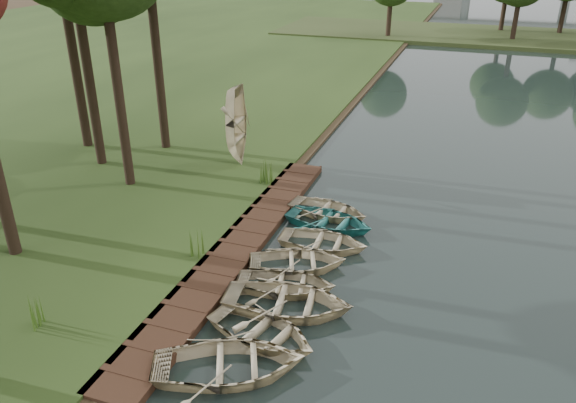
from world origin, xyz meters
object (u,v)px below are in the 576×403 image
(boardwalk, at_px, (239,247))
(rowboat_0, at_px, (229,362))
(rowboat_2, at_px, (288,300))
(stored_rowboat, at_px, (240,157))
(rowboat_1, at_px, (262,329))

(boardwalk, xyz_separation_m, rowboat_0, (2.34, -5.92, 0.31))
(rowboat_2, distance_m, stored_rowboat, 11.39)
(boardwalk, xyz_separation_m, rowboat_1, (2.63, -4.35, 0.25))
(rowboat_1, bearing_deg, stored_rowboat, 41.48)
(boardwalk, relative_size, rowboat_2, 4.06)
(rowboat_1, bearing_deg, boardwalk, 46.13)
(rowboat_0, distance_m, rowboat_1, 1.59)
(rowboat_0, relative_size, rowboat_1, 1.18)
(stored_rowboat, bearing_deg, rowboat_2, -153.32)
(rowboat_2, relative_size, stored_rowboat, 1.03)
(boardwalk, bearing_deg, rowboat_1, -58.90)
(stored_rowboat, bearing_deg, rowboat_0, -161.71)
(boardwalk, height_order, rowboat_2, rowboat_2)
(rowboat_1, relative_size, stored_rowboat, 0.87)
(boardwalk, relative_size, stored_rowboat, 4.17)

